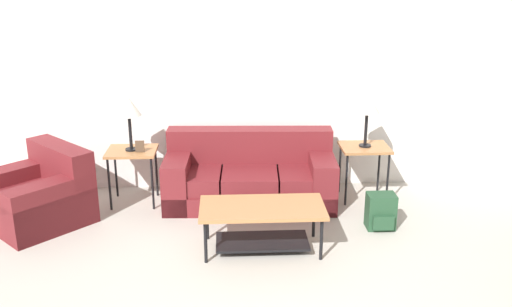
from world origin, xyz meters
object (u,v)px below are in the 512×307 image
Objects in this scene: couch at (250,177)px; armchair at (39,196)px; backpack at (381,212)px; side_table_left at (132,156)px; side_table_right at (364,152)px; table_lamp_right at (368,104)px; table_lamp_left at (128,107)px; coffee_table at (262,217)px.

armchair is (-2.29, -0.41, -0.01)m from couch.
armchair is 3.66m from backpack.
side_table_left is (0.94, 0.45, 0.29)m from armchair.
side_table_left is (-1.35, 0.04, 0.28)m from couch.
side_table_right is 0.57m from table_lamp_right.
backpack is (2.69, -0.82, -0.39)m from side_table_left.
table_lamp_left is at bearing 178.42° from couch.
side_table_right is (1.34, 0.04, 0.28)m from couch.
table_lamp_left reaches higher than coffee_table.
coffee_table is at bearing -40.61° from side_table_left.
armchair reaches higher than side_table_right.
armchair is at bearing -172.96° from table_lamp_right.
table_lamp_right reaches higher than armchair.
coffee_table is at bearing -136.24° from side_table_right.
table_lamp_right is (2.69, 0.00, 0.00)m from table_lamp_left.
couch is 3.05× the size of side_table_right.
table_lamp_left is at bearing 163.16° from backpack.
side_table_left reaches higher than backpack.
table_lamp_right reaches higher than side_table_left.
couch is at bearing -178.41° from table_lamp_right.
armchair is 3.67m from side_table_right.
side_table_left is 1.03× the size of table_lamp_right.
table_lamp_right is at bearing 7.04° from armchair.
coffee_table is 1.77m from side_table_right.
backpack is (1.35, -0.78, -0.11)m from couch.
armchair is 3.76m from table_lamp_right.
table_lamp_left is 2.97m from backpack.
coffee_table is at bearing -136.24° from table_lamp_right.
table_lamp_right reaches higher than backpack.
table_lamp_left reaches higher than armchair.
table_lamp_right is at bearing 90.00° from side_table_right.
side_table_right is at bearing 7.04° from armchair.
couch is at bearing -1.58° from table_lamp_left.
backpack is (1.28, 0.40, -0.15)m from coffee_table.
couch reaches higher than side_table_left.
armchair is at bearing 161.98° from coffee_table.
armchair is at bearing -172.96° from side_table_right.
table_lamp_right is at bearing 0.00° from side_table_left.
backpack is at bearing -16.84° from table_lamp_left.
armchair is 2.15× the size of table_lamp_right.
table_lamp_right reaches higher than couch.
side_table_left is at bearing 180.00° from side_table_right.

